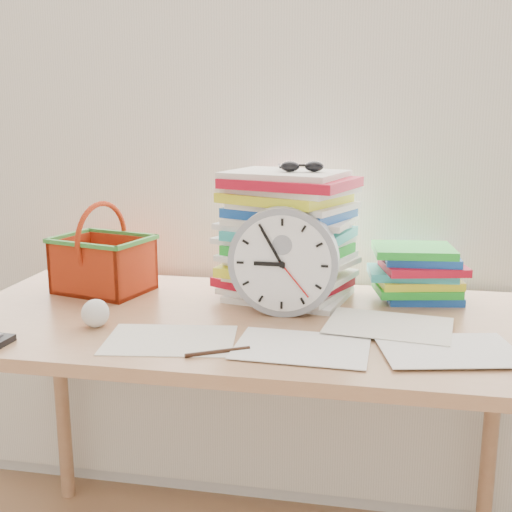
% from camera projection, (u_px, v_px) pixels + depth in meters
% --- Properties ---
extents(curtain, '(2.40, 0.01, 2.50)m').
position_uv_depth(curtain, '(269.00, 87.00, 1.79)').
color(curtain, white).
rests_on(curtain, room_shell).
extents(desk, '(1.40, 0.70, 0.75)m').
position_uv_depth(desk, '(241.00, 346.00, 1.56)').
color(desk, '#A3724C').
rests_on(desk, ground).
extents(paper_stack, '(0.40, 0.37, 0.33)m').
position_uv_depth(paper_stack, '(288.00, 236.00, 1.67)').
color(paper_stack, white).
rests_on(paper_stack, desk).
extents(clock, '(0.26, 0.05, 0.26)m').
position_uv_depth(clock, '(284.00, 261.00, 1.54)').
color(clock, gray).
rests_on(clock, desk).
extents(sunglasses, '(0.14, 0.13, 0.03)m').
position_uv_depth(sunglasses, '(302.00, 166.00, 1.62)').
color(sunglasses, black).
rests_on(sunglasses, paper_stack).
extents(book_stack, '(0.26, 0.21, 0.14)m').
position_uv_depth(book_stack, '(417.00, 274.00, 1.67)').
color(book_stack, white).
rests_on(book_stack, desk).
extents(basket, '(0.28, 0.25, 0.24)m').
position_uv_depth(basket, '(103.00, 248.00, 1.74)').
color(basket, '#BA3512').
rests_on(basket, desk).
extents(crumpled_ball, '(0.07, 0.07, 0.07)m').
position_uv_depth(crumpled_ball, '(95.00, 313.00, 1.47)').
color(crumpled_ball, white).
rests_on(crumpled_ball, desk).
extents(pen, '(0.12, 0.07, 0.01)m').
position_uv_depth(pen, '(218.00, 352.00, 1.31)').
color(pen, black).
rests_on(pen, desk).
extents(scattered_papers, '(1.26, 0.42, 0.02)m').
position_uv_depth(scattered_papers, '(241.00, 315.00, 1.54)').
color(scattered_papers, white).
rests_on(scattered_papers, desk).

